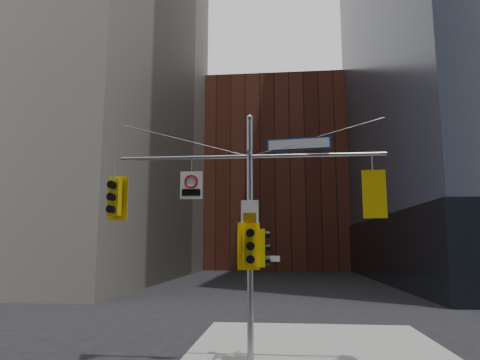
% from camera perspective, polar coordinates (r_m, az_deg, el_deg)
% --- Properties ---
extents(sidewalk_corner, '(8.00, 8.00, 0.15)m').
position_cam_1_polar(sidewalk_corner, '(14.96, 10.26, -21.25)').
color(sidewalk_corner, gray).
rests_on(sidewalk_corner, ground).
extents(brick_midrise, '(26.00, 20.00, 28.00)m').
position_cam_1_polar(brick_midrise, '(69.39, 4.84, 0.12)').
color(brick_midrise, brown).
rests_on(brick_midrise, ground).
extents(signal_assembly, '(8.00, 0.80, 7.30)m').
position_cam_1_polar(signal_assembly, '(12.63, 1.34, -3.88)').
color(signal_assembly, gray).
rests_on(signal_assembly, ground).
extents(traffic_light_west_arm, '(0.66, 0.56, 1.38)m').
position_cam_1_polar(traffic_light_west_arm, '(13.64, -16.35, -2.27)').
color(traffic_light_west_arm, '#DDB40B').
rests_on(traffic_light_west_arm, ground).
extents(traffic_light_east_arm, '(0.66, 0.55, 1.38)m').
position_cam_1_polar(traffic_light_east_arm, '(12.90, 17.39, -1.88)').
color(traffic_light_east_arm, '#DDB40B').
rests_on(traffic_light_east_arm, ground).
extents(traffic_light_pole_side, '(0.47, 0.40, 1.10)m').
position_cam_1_polar(traffic_light_pole_side, '(12.58, 2.86, -9.02)').
color(traffic_light_pole_side, '#DDB40B').
rests_on(traffic_light_pole_side, ground).
extents(traffic_light_pole_front, '(0.64, 0.58, 1.36)m').
position_cam_1_polar(traffic_light_pole_front, '(12.32, 1.26, -8.80)').
color(traffic_light_pole_front, '#DDB40B').
rests_on(traffic_light_pole_front, ground).
extents(street_sign_blade, '(1.92, 0.28, 0.37)m').
position_cam_1_polar(street_sign_blade, '(12.92, 7.81, 4.78)').
color(street_sign_blade, navy).
rests_on(street_sign_blade, ground).
extents(regulatory_sign_arm, '(0.67, 0.09, 0.84)m').
position_cam_1_polar(regulatory_sign_arm, '(12.95, -6.52, -0.56)').
color(regulatory_sign_arm, silver).
rests_on(regulatory_sign_arm, ground).
extents(regulatory_sign_pole, '(0.52, 0.07, 0.68)m').
position_cam_1_polar(regulatory_sign_pole, '(12.51, 1.30, -4.33)').
color(regulatory_sign_pole, silver).
rests_on(regulatory_sign_pole, ground).
extents(street_blade_ew, '(0.82, 0.06, 0.16)m').
position_cam_1_polar(street_blade_ew, '(12.57, 3.45, -10.43)').
color(street_blade_ew, silver).
rests_on(street_blade_ew, ground).
extents(street_blade_ns, '(0.10, 0.82, 0.16)m').
position_cam_1_polar(street_blade_ns, '(13.05, 1.52, -11.04)').
color(street_blade_ns, '#145926').
rests_on(street_blade_ns, ground).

